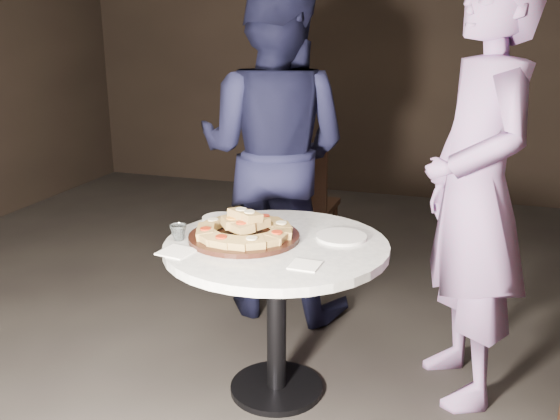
% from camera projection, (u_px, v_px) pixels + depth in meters
% --- Properties ---
extents(floor, '(7.00, 7.00, 0.00)m').
position_uv_depth(floor, '(259.00, 382.00, 2.92)').
color(floor, black).
rests_on(floor, ground).
extents(table, '(1.26, 1.26, 0.72)m').
position_uv_depth(table, '(276.00, 272.00, 2.68)').
color(table, black).
rests_on(table, ground).
extents(serving_board, '(0.55, 0.55, 0.02)m').
position_uv_depth(serving_board, '(244.00, 237.00, 2.68)').
color(serving_board, black).
rests_on(serving_board, table).
extents(focaccia_pile, '(0.43, 0.42, 0.11)m').
position_uv_depth(focaccia_pile, '(244.00, 228.00, 2.67)').
color(focaccia_pile, '#A47D3F').
rests_on(focaccia_pile, serving_board).
extents(plate_left, '(0.20, 0.20, 0.01)m').
position_uv_depth(plate_left, '(221.00, 218.00, 2.96)').
color(plate_left, white).
rests_on(plate_left, table).
extents(plate_right, '(0.27, 0.27, 0.01)m').
position_uv_depth(plate_right, '(341.00, 237.00, 2.69)').
color(plate_right, white).
rests_on(plate_right, table).
extents(water_glass, '(0.08, 0.08, 0.07)m').
position_uv_depth(water_glass, '(178.00, 232.00, 2.67)').
color(water_glass, silver).
rests_on(water_glass, table).
extents(napkin_near, '(0.15, 0.15, 0.01)m').
position_uv_depth(napkin_near, '(177.00, 252.00, 2.53)').
color(napkin_near, white).
rests_on(napkin_near, table).
extents(napkin_far, '(0.12, 0.12, 0.01)m').
position_uv_depth(napkin_far, '(305.00, 265.00, 2.39)').
color(napkin_far, white).
rests_on(napkin_far, table).
extents(chair_far, '(0.41, 0.43, 0.89)m').
position_uv_depth(chair_far, '(300.00, 200.00, 4.04)').
color(chair_far, black).
rests_on(chair_far, ground).
extents(diner_navy, '(0.92, 0.73, 1.85)m').
position_uv_depth(diner_navy, '(273.00, 152.00, 3.44)').
color(diner_navy, black).
rests_on(diner_navy, ground).
extents(diner_teal, '(0.67, 0.80, 1.86)m').
position_uv_depth(diner_teal, '(476.00, 193.00, 2.61)').
color(diner_teal, '#8668A0').
rests_on(diner_teal, ground).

